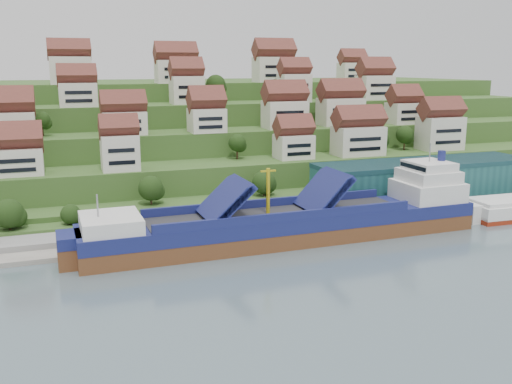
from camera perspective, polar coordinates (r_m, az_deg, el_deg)
name	(u,v)px	position (r m, az deg, el deg)	size (l,w,h in m)	color
ground	(263,243)	(121.71, 0.74, -5.15)	(300.00, 300.00, 0.00)	slate
quay	(318,213)	(142.26, 6.19, -2.14)	(180.00, 14.00, 2.20)	gray
hillside	(167,137)	(217.61, -8.86, 5.45)	(260.00, 128.00, 31.00)	#2D4C1E
hillside_village	(218,106)	(177.46, -3.82, 8.55)	(156.43, 63.81, 28.92)	silver
hillside_trees	(175,147)	(155.04, -8.07, 4.45)	(138.89, 62.99, 31.24)	#213D14
warehouse	(423,179)	(158.86, 16.38, 1.23)	(60.00, 15.00, 10.00)	#205758
flagpole	(320,195)	(135.72, 6.45, -0.35)	(1.28, 0.16, 8.00)	gray
cargo_ship	(298,224)	(123.51, 4.18, -3.17)	(87.16, 14.60, 19.41)	brown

